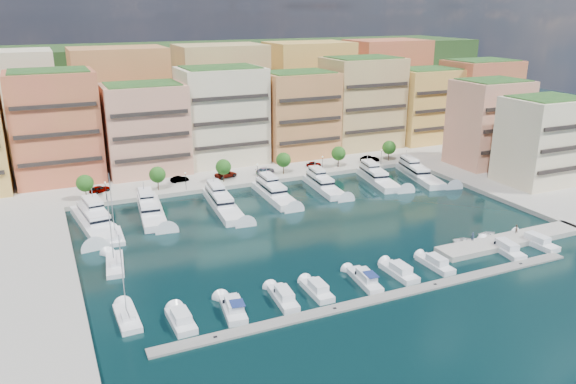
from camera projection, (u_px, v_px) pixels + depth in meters
The scene contains 60 objects.
ground at pixel (315, 227), 111.94m from camera, with size 400.00×400.00×0.00m, color black.
north_quay at pixel (220, 155), 165.57m from camera, with size 220.00×64.00×2.00m, color #9E998E.
east_quay at pixel (570, 197), 129.25m from camera, with size 34.00×76.00×2.00m, color #9E998E.
hillside at pixel (180, 126), 207.09m from camera, with size 240.00×40.00×58.00m, color #1B3616.
south_pontoon at pixel (387, 298), 84.82m from camera, with size 72.00×2.20×0.35m, color gray.
finger_pier at pixel (511, 242), 104.64m from camera, with size 32.00×5.00×2.00m, color #9E998E.
apartment_1 at pixel (55, 127), 135.21m from camera, with size 20.00×16.50×26.80m.
apartment_2 at pixel (146, 129), 142.32m from camera, with size 20.00×15.50×22.80m.
apartment_3 at pixel (222, 115), 151.78m from camera, with size 22.00×16.50×25.80m.
apartment_4 at pixel (299, 114), 158.96m from camera, with size 20.00×15.50×23.80m.
apartment_5 at pixel (362, 103), 168.82m from camera, with size 22.00×16.50×26.80m.
apartment_6 at pixel (425, 105), 176.31m from camera, with size 20.00×15.50×22.80m.
apartment_7 at pixel (479, 99), 182.08m from camera, with size 22.00×16.50×24.80m.
apartment_east_a at pixel (489, 123), 149.58m from camera, with size 18.00×14.50×22.80m.
apartment_east_b at pixel (542, 140), 134.33m from camera, with size 18.00×14.50×20.80m.
backblock_0 at pixel (6, 108), 149.42m from camera, with size 26.00×18.00×30.00m, color beige.
backblock_1 at pixel (122, 101), 161.14m from camera, with size 26.00×18.00×30.00m, color #DF8E53.
backblock_2 at pixel (221, 95), 172.86m from camera, with size 26.00×18.00×30.00m, color #D1BC6E.
backblock_3 at pixel (309, 89), 184.59m from camera, with size 26.00×18.00×30.00m, color #E8B355.
backblock_4 at pixel (385, 84), 196.31m from camera, with size 26.00×18.00×30.00m, color #D05745.
tree_0 at pixel (85, 183), 123.80m from camera, with size 3.80×3.80×5.65m.
tree_1 at pixel (157, 175), 130.05m from camera, with size 3.80×3.80×5.65m.
tree_2 at pixel (223, 167), 136.30m from camera, with size 3.80×3.80×5.65m.
tree_3 at pixel (283, 160), 142.55m from camera, with size 3.80×3.80×5.65m.
tree_4 at pixel (339, 153), 148.80m from camera, with size 3.80×3.80×5.65m.
tree_5 at pixel (389, 148), 155.05m from camera, with size 3.80×3.80×5.65m.
lamppost_0 at pixel (105, 188), 123.66m from camera, with size 0.30×0.30×4.20m.
lamppost_1 at pixel (186, 178), 130.69m from camera, with size 0.30×0.30×4.20m.
lamppost_2 at pixel (257, 169), 137.72m from camera, with size 0.30×0.30×4.20m.
lamppost_3 at pixel (322, 161), 144.76m from camera, with size 0.30×0.30×4.20m.
lamppost_4 at pixel (381, 154), 151.79m from camera, with size 0.30×0.30×4.20m.
yacht_0 at pixel (93, 220), 112.23m from camera, with size 7.53×22.49×7.30m.
yacht_1 at pixel (151, 210), 117.86m from camera, with size 6.52×19.70×7.30m.
yacht_2 at pixel (222, 202), 122.57m from camera, with size 6.05×22.69×7.30m.
yacht_3 at pixel (273, 192), 129.08m from camera, with size 5.06×18.83×7.30m.
yacht_4 at pixel (322, 185), 134.69m from camera, with size 5.62×17.76×7.30m.
yacht_5 at pixel (377, 177), 140.37m from camera, with size 7.46×18.61×7.30m.
yacht_6 at pixel (418, 173), 143.98m from camera, with size 8.58×21.02×7.30m.
cruiser_0 at pixel (181, 321), 77.54m from camera, with size 3.01×7.26×2.55m.
cruiser_1 at pixel (233, 309), 80.48m from camera, with size 3.79×8.18×2.66m.
cruiser_2 at pixel (283, 298), 83.58m from camera, with size 3.10×8.14×2.55m.
cruiser_3 at pixel (317, 291), 85.79m from camera, with size 2.64×7.26×2.55m.
cruiser_4 at pixel (365, 280), 89.08m from camera, with size 3.22×8.82×2.66m.
cruiser_5 at pixel (399, 272), 91.69m from camera, with size 2.97×7.74×2.55m.
cruiser_6 at pixel (435, 264), 94.55m from camera, with size 2.68×7.65×2.55m.
cruiser_8 at pixel (505, 249), 100.54m from camera, with size 3.79×9.24×2.55m.
cruiser_9 at pixel (535, 242), 103.46m from camera, with size 3.26×9.09×2.55m.
sailboat_0 at pixel (128, 319), 78.50m from camera, with size 2.94×8.16×13.20m.
sailboat_2 at pixel (116, 237), 106.35m from camera, with size 2.97×8.71×13.20m.
sailboat_1 at pixel (115, 265), 94.87m from camera, with size 3.97×10.16×13.20m.
tender_2 at pixel (488, 234), 107.37m from camera, with size 2.74×3.84×0.80m, color white.
tender_0 at pixel (465, 241), 104.29m from camera, with size 3.14×4.39×0.91m, color silver.
car_0 at pixel (100, 189), 129.37m from camera, with size 1.95×4.84×1.65m, color gray.
car_1 at pixel (179, 179), 137.05m from camera, with size 1.54×4.41×1.45m, color gray.
car_2 at pixel (226, 174), 140.73m from camera, with size 2.64×5.73×1.59m, color gray.
car_3 at pixel (265, 170), 144.02m from camera, with size 2.19×5.40×1.57m, color gray.
car_4 at pixel (314, 164), 150.36m from camera, with size 1.62×4.02×1.37m, color gray.
car_5 at pixel (370, 159), 154.63m from camera, with size 1.81×5.20×1.71m, color gray.
person_0 at pixel (473, 236), 102.66m from camera, with size 0.60×0.40×1.66m, color #2A3B55.
person_1 at pixel (516, 229), 106.18m from camera, with size 0.79×0.62×1.63m, color brown.
Camera 1 is at (-47.70, -92.62, 41.89)m, focal length 35.00 mm.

